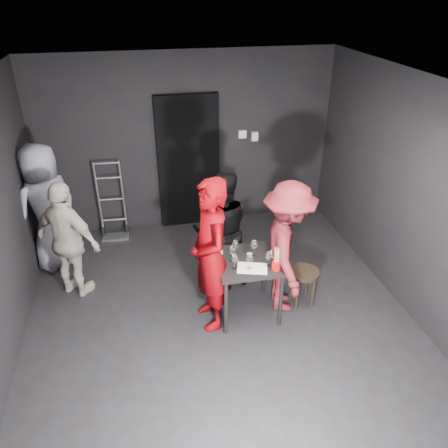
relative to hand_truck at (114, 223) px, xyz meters
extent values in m
cube|color=black|center=(1.23, -2.27, -0.22)|extent=(4.50, 5.00, 0.02)
cube|color=silver|center=(1.23, -2.27, 2.48)|extent=(4.50, 5.00, 0.02)
cube|color=black|center=(1.23, 0.23, 1.13)|extent=(4.50, 0.04, 2.70)
cube|color=black|center=(1.23, -4.77, 1.13)|extent=(4.50, 0.04, 2.70)
cube|color=black|center=(3.48, -2.27, 1.13)|extent=(0.04, 5.00, 2.70)
cube|color=black|center=(1.23, 0.17, 0.83)|extent=(0.95, 0.10, 2.10)
cube|color=#B7B7B2|center=(2.08, 0.18, 1.23)|extent=(0.12, 0.06, 0.12)
cube|color=#B7B7B2|center=(2.28, 0.18, 1.18)|extent=(0.10, 0.06, 0.14)
cylinder|color=#B2B2B7|center=(-0.18, 0.04, 0.39)|extent=(0.03, 0.03, 1.22)
cylinder|color=#B2B2B7|center=(0.18, 0.04, 0.39)|extent=(0.03, 0.03, 1.22)
cube|color=#B2B2B7|center=(0.00, -0.08, -0.21)|extent=(0.41, 0.22, 0.03)
cylinder|color=black|center=(-0.18, 0.07, -0.14)|extent=(0.04, 0.16, 0.16)
cylinder|color=black|center=(0.18, 0.07, -0.14)|extent=(0.04, 0.16, 0.16)
cube|color=black|center=(1.56, -2.18, 0.51)|extent=(0.72, 0.72, 0.04)
cylinder|color=black|center=(1.24, -2.50, 0.13)|extent=(0.04, 0.04, 0.71)
cylinder|color=black|center=(1.88, -2.50, 0.13)|extent=(0.04, 0.04, 0.71)
cylinder|color=black|center=(1.24, -1.86, 0.13)|extent=(0.04, 0.04, 0.71)
cylinder|color=black|center=(1.88, -1.86, 0.13)|extent=(0.04, 0.04, 0.71)
cylinder|color=#37291B|center=(2.28, -2.16, 0.23)|extent=(0.37, 0.37, 0.04)
cylinder|color=#37291B|center=(2.38, -2.06, -0.02)|extent=(0.04, 0.04, 0.41)
cylinder|color=#37291B|center=(2.18, -2.06, -0.02)|extent=(0.04, 0.04, 0.41)
cylinder|color=#37291B|center=(2.18, -2.26, -0.02)|extent=(0.04, 0.04, 0.41)
cylinder|color=#37291B|center=(2.38, -2.26, -0.02)|extent=(0.04, 0.04, 0.41)
imported|color=#740006|center=(1.12, -2.24, 0.88)|extent=(0.62, 0.86, 2.20)
imported|color=black|center=(1.41, -1.49, 0.58)|extent=(0.78, 0.43, 1.61)
imported|color=maroon|center=(2.04, -2.15, 0.68)|extent=(0.75, 1.25, 1.80)
imported|color=beige|center=(-0.47, -1.36, 0.57)|extent=(1.01, 0.91, 1.59)
imported|color=gray|center=(-0.78, -0.63, 0.83)|extent=(1.13, 1.10, 2.09)
cube|color=white|center=(1.57, -2.35, 0.53)|extent=(0.38, 0.31, 0.00)
cylinder|color=black|center=(1.25, -2.11, 0.63)|extent=(0.07, 0.07, 0.20)
cylinder|color=black|center=(1.25, -2.11, 0.77)|extent=(0.03, 0.03, 0.08)
cylinder|color=white|center=(1.25, -2.11, 0.64)|extent=(0.07, 0.07, 0.06)
cylinder|color=#AB0F0B|center=(1.82, -2.42, 0.58)|extent=(0.10, 0.10, 0.11)
camera|label=1|loc=(0.44, -6.16, 3.34)|focal=35.00mm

